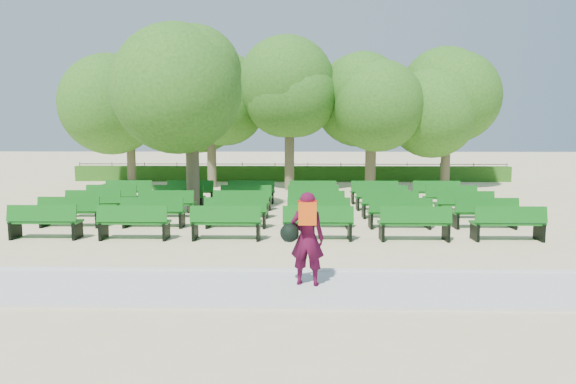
{
  "coord_description": "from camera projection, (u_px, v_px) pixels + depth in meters",
  "views": [
    {
      "loc": [
        0.46,
        -16.73,
        2.95
      ],
      "look_at": [
        0.12,
        -1.0,
        1.1
      ],
      "focal_mm": 32.0,
      "sensor_mm": 36.0,
      "label": 1
    }
  ],
  "objects": [
    {
      "name": "tree_line",
      "position": [
        290.0,
        188.0,
        26.89
      ],
      "size": [
        21.8,
        6.8,
        7.04
      ],
      "primitive_type": null,
      "color": "#30681C",
      "rests_on": "ground"
    },
    {
      "name": "curb",
      "position": [
        277.0,
        271.0,
        10.75
      ],
      "size": [
        30.0,
        0.12,
        0.1
      ],
      "primitive_type": "cube",
      "color": "silver",
      "rests_on": "ground"
    },
    {
      "name": "fence",
      "position": [
        291.0,
        180.0,
        31.26
      ],
      "size": [
        26.0,
        0.1,
        1.02
      ],
      "primitive_type": null,
      "color": "black",
      "rests_on": "ground"
    },
    {
      "name": "person",
      "position": [
        306.0,
        237.0,
        9.64
      ],
      "size": [
        0.87,
        0.56,
        1.78
      ],
      "rotation": [
        0.0,
        0.0,
        2.92
      ],
      "color": "#420922",
      "rests_on": "ground"
    },
    {
      "name": "hedge",
      "position": [
        291.0,
        174.0,
        30.81
      ],
      "size": [
        26.0,
        0.7,
        0.9
      ],
      "primitive_type": "cube",
      "color": "#295D18",
      "rests_on": "ground"
    },
    {
      "name": "paving",
      "position": [
        274.0,
        288.0,
        9.61
      ],
      "size": [
        30.0,
        2.2,
        0.06
      ],
      "primitive_type": "cube",
      "color": "beige",
      "rests_on": "ground"
    },
    {
      "name": "bench_array",
      "position": [
        278.0,
        215.0,
        17.68
      ],
      "size": [
        1.94,
        0.69,
        1.21
      ],
      "rotation": [
        0.0,
        0.0,
        0.05
      ],
      "color": "#105C14",
      "rests_on": "ground"
    },
    {
      "name": "ground",
      "position": [
        285.0,
        221.0,
        16.97
      ],
      "size": [
        120.0,
        120.0,
        0.0
      ],
      "primitive_type": "plane",
      "color": "beige"
    },
    {
      "name": "tree_among",
      "position": [
        191.0,
        98.0,
        18.44
      ],
      "size": [
        4.35,
        4.35,
        6.14
      ],
      "color": "brown",
      "rests_on": "ground"
    }
  ]
}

